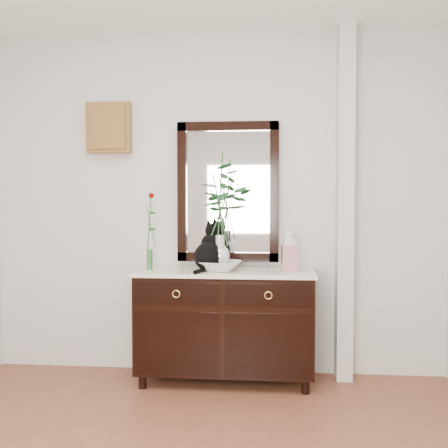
# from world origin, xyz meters

# --- Properties ---
(wall_back) EXTENTS (3.60, 0.04, 2.70)m
(wall_back) POSITION_xyz_m (0.00, 1.98, 1.35)
(wall_back) COLOR silver
(wall_back) RESTS_ON ground
(pilaster) EXTENTS (0.12, 0.20, 2.70)m
(pilaster) POSITION_xyz_m (1.00, 1.90, 1.35)
(pilaster) COLOR silver
(pilaster) RESTS_ON ground
(sideboard) EXTENTS (1.33, 0.52, 0.82)m
(sideboard) POSITION_xyz_m (0.10, 1.73, 0.47)
(sideboard) COLOR black
(sideboard) RESTS_ON ground
(wall_mirror) EXTENTS (0.80, 0.06, 1.10)m
(wall_mirror) POSITION_xyz_m (0.10, 1.97, 1.44)
(wall_mirror) COLOR black
(wall_mirror) RESTS_ON wall_back
(key_cabinet) EXTENTS (0.35, 0.10, 0.40)m
(key_cabinet) POSITION_xyz_m (-0.85, 1.94, 1.95)
(key_cabinet) COLOR brown
(key_cabinet) RESTS_ON wall_back
(cat) EXTENTS (0.32, 0.36, 0.36)m
(cat) POSITION_xyz_m (-0.01, 1.69, 1.03)
(cat) COLOR black
(cat) RESTS_ON sideboard
(lotus_bowl) EXTENTS (0.35, 0.35, 0.07)m
(lotus_bowl) POSITION_xyz_m (0.07, 1.68, 0.89)
(lotus_bowl) COLOR silver
(lotus_bowl) RESTS_ON sideboard
(vase_branches) EXTENTS (0.55, 0.55, 0.86)m
(vase_branches) POSITION_xyz_m (0.07, 1.68, 1.30)
(vase_branches) COLOR silver
(vase_branches) RESTS_ON lotus_bowl
(bud_vase_rose) EXTENTS (0.09, 0.09, 0.59)m
(bud_vase_rose) POSITION_xyz_m (-0.47, 1.70, 1.15)
(bud_vase_rose) COLOR #2F6E35
(bud_vase_rose) RESTS_ON sideboard
(ginger_jar) EXTENTS (0.13, 0.13, 0.31)m
(ginger_jar) POSITION_xyz_m (0.58, 1.71, 1.01)
(ginger_jar) COLOR silver
(ginger_jar) RESTS_ON sideboard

